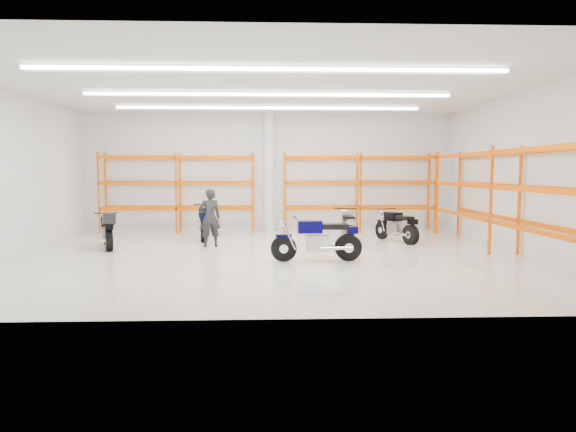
{
  "coord_description": "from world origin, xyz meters",
  "views": [
    {
      "loc": [
        -0.01,
        -13.82,
        2.3
      ],
      "look_at": [
        0.53,
        0.5,
        1.05
      ],
      "focal_mm": 32.0,
      "sensor_mm": 36.0,
      "label": 1
    }
  ],
  "objects_px": {
    "motorcycle_main": "(320,240)",
    "motorcycle_back_a": "(108,231)",
    "motorcycle_back_b": "(205,223)",
    "motorcycle_back_c": "(347,227)",
    "motorcycle_back_d": "(398,227)",
    "structural_column": "(269,173)",
    "standing_man": "(210,218)"
  },
  "relations": [
    {
      "from": "motorcycle_back_c",
      "to": "structural_column",
      "type": "bearing_deg",
      "value": 126.31
    },
    {
      "from": "motorcycle_back_d",
      "to": "motorcycle_back_a",
      "type": "bearing_deg",
      "value": -173.47
    },
    {
      "from": "motorcycle_main",
      "to": "structural_column",
      "type": "distance_m",
      "value": 7.0
    },
    {
      "from": "motorcycle_back_c",
      "to": "standing_man",
      "type": "relative_size",
      "value": 1.25
    },
    {
      "from": "motorcycle_back_d",
      "to": "structural_column",
      "type": "bearing_deg",
      "value": 142.05
    },
    {
      "from": "motorcycle_back_c",
      "to": "structural_column",
      "type": "height_order",
      "value": "structural_column"
    },
    {
      "from": "standing_man",
      "to": "structural_column",
      "type": "distance_m",
      "value": 4.62
    },
    {
      "from": "motorcycle_back_d",
      "to": "motorcycle_back_c",
      "type": "bearing_deg",
      "value": -174.55
    },
    {
      "from": "motorcycle_back_a",
      "to": "structural_column",
      "type": "bearing_deg",
      "value": 41.63
    },
    {
      "from": "motorcycle_main",
      "to": "structural_column",
      "type": "xyz_separation_m",
      "value": [
        -1.31,
        6.66,
        1.71
      ]
    },
    {
      "from": "motorcycle_back_a",
      "to": "structural_column",
      "type": "height_order",
      "value": "structural_column"
    },
    {
      "from": "motorcycle_main",
      "to": "motorcycle_back_a",
      "type": "bearing_deg",
      "value": 158.75
    },
    {
      "from": "motorcycle_back_c",
      "to": "motorcycle_back_d",
      "type": "distance_m",
      "value": 1.67
    },
    {
      "from": "motorcycle_main",
      "to": "motorcycle_back_d",
      "type": "xyz_separation_m",
      "value": [
        2.86,
        3.41,
        -0.04
      ]
    },
    {
      "from": "motorcycle_back_b",
      "to": "motorcycle_back_c",
      "type": "xyz_separation_m",
      "value": [
        4.69,
        -1.09,
        -0.03
      ]
    },
    {
      "from": "motorcycle_main",
      "to": "motorcycle_back_b",
      "type": "xyz_separation_m",
      "value": [
        -3.49,
        4.34,
        0.0
      ]
    },
    {
      "from": "motorcycle_back_b",
      "to": "motorcycle_back_d",
      "type": "bearing_deg",
      "value": -8.32
    },
    {
      "from": "motorcycle_main",
      "to": "motorcycle_back_c",
      "type": "bearing_deg",
      "value": 69.81
    },
    {
      "from": "motorcycle_back_b",
      "to": "standing_man",
      "type": "height_order",
      "value": "standing_man"
    },
    {
      "from": "motorcycle_main",
      "to": "motorcycle_back_d",
      "type": "relative_size",
      "value": 1.14
    },
    {
      "from": "motorcycle_back_d",
      "to": "structural_column",
      "type": "relative_size",
      "value": 0.46
    },
    {
      "from": "motorcycle_back_a",
      "to": "motorcycle_main",
      "type": "bearing_deg",
      "value": -21.25
    },
    {
      "from": "motorcycle_main",
      "to": "motorcycle_back_a",
      "type": "xyz_separation_m",
      "value": [
        -6.13,
        2.38,
        -0.0
      ]
    },
    {
      "from": "motorcycle_main",
      "to": "standing_man",
      "type": "relative_size",
      "value": 1.32
    },
    {
      "from": "structural_column",
      "to": "standing_man",
      "type": "bearing_deg",
      "value": -114.1
    },
    {
      "from": "motorcycle_main",
      "to": "structural_column",
      "type": "relative_size",
      "value": 0.52
    },
    {
      "from": "motorcycle_back_a",
      "to": "motorcycle_back_b",
      "type": "bearing_deg",
      "value": 36.61
    },
    {
      "from": "motorcycle_back_c",
      "to": "motorcycle_back_d",
      "type": "bearing_deg",
      "value": 5.45
    },
    {
      "from": "motorcycle_back_b",
      "to": "motorcycle_back_c",
      "type": "relative_size",
      "value": 1.07
    },
    {
      "from": "motorcycle_back_b",
      "to": "motorcycle_back_c",
      "type": "bearing_deg",
      "value": -13.07
    },
    {
      "from": "motorcycle_back_b",
      "to": "motorcycle_back_d",
      "type": "height_order",
      "value": "motorcycle_back_b"
    },
    {
      "from": "motorcycle_back_d",
      "to": "standing_man",
      "type": "relative_size",
      "value": 1.15
    }
  ]
}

